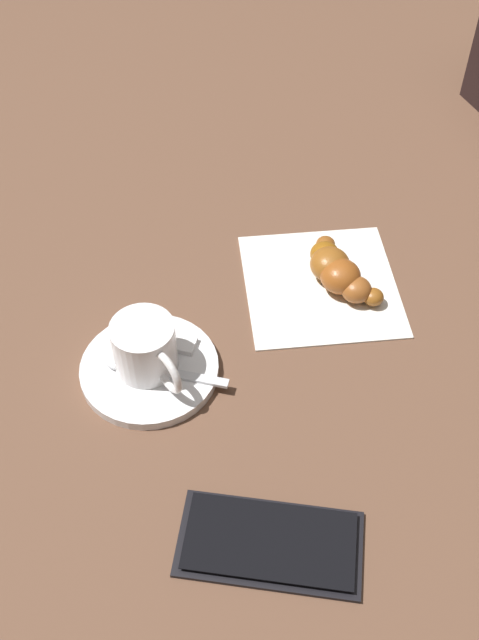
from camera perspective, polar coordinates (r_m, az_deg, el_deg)
ground_plane at (r=0.75m, az=-0.87°, el=-1.41°), size 1.80×1.80×0.00m
saucer at (r=0.73m, az=-6.81°, el=-3.70°), size 0.13×0.13×0.01m
espresso_cup at (r=0.70m, az=-7.10°, el=-2.08°), size 0.06×0.09×0.05m
teaspoon at (r=0.72m, az=-7.14°, el=-3.58°), size 0.11×0.08×0.01m
sugar_packet at (r=0.74m, az=-5.80°, el=-1.49°), size 0.06×0.06×0.01m
napkin at (r=0.81m, az=6.15°, el=2.70°), size 0.20×0.20×0.00m
croissant at (r=0.80m, az=7.42°, el=3.74°), size 0.06×0.12×0.03m
cell_phone at (r=0.63m, az=2.31°, el=-16.45°), size 0.17×0.14×0.01m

